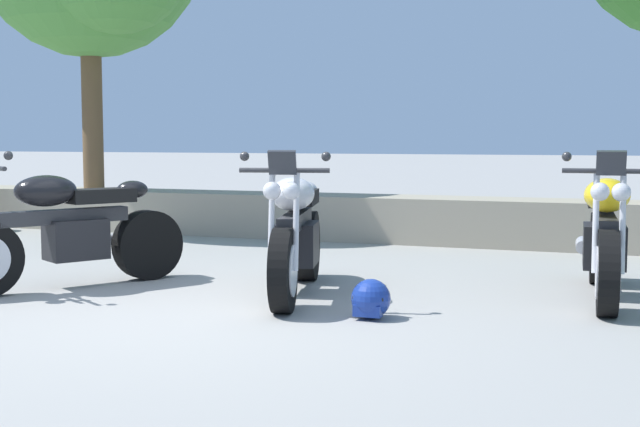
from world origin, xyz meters
name	(u,v)px	position (x,y,z in m)	size (l,w,h in m)	color
ground_plane	(174,315)	(0.00, 0.00, 0.00)	(120.00, 120.00, 0.00)	gray
stone_wall	(369,218)	(0.00, 4.80, 0.28)	(36.00, 0.80, 0.55)	gray
motorcycle_black_near_left	(67,231)	(-1.38, 0.65, 0.49)	(1.22, 1.85, 1.18)	black
motorcycle_silver_centre	(295,235)	(0.54, 1.01, 0.49)	(0.86, 2.04, 1.18)	black
motorcycle_yellow_far_right	(605,238)	(2.87, 1.71, 0.49)	(0.67, 2.07, 1.18)	black
rider_helmet	(370,299)	(1.37, 0.36, 0.14)	(0.28, 0.28, 0.28)	navy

